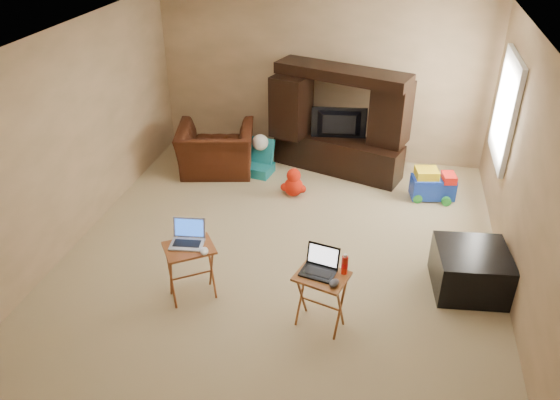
% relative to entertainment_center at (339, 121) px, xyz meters
% --- Properties ---
extents(floor, '(5.50, 5.50, 0.00)m').
position_rel_entertainment_center_xyz_m(floor, '(-0.36, -2.23, -0.80)').
color(floor, beige).
rests_on(floor, ground).
extents(ceiling, '(5.50, 5.50, 0.00)m').
position_rel_entertainment_center_xyz_m(ceiling, '(-0.36, -2.23, 1.70)').
color(ceiling, silver).
rests_on(ceiling, ground).
extents(wall_back, '(5.00, 0.00, 5.00)m').
position_rel_entertainment_center_xyz_m(wall_back, '(-0.36, 0.52, 0.45)').
color(wall_back, tan).
rests_on(wall_back, ground).
extents(wall_front, '(5.00, 0.00, 5.00)m').
position_rel_entertainment_center_xyz_m(wall_front, '(-0.36, -4.98, 0.45)').
color(wall_front, tan).
rests_on(wall_front, ground).
extents(wall_left, '(0.00, 5.50, 5.50)m').
position_rel_entertainment_center_xyz_m(wall_left, '(-2.86, -2.23, 0.45)').
color(wall_left, tan).
rests_on(wall_left, ground).
extents(wall_right, '(0.00, 5.50, 5.50)m').
position_rel_entertainment_center_xyz_m(wall_right, '(2.14, -2.23, 0.45)').
color(wall_right, tan).
rests_on(wall_right, ground).
extents(window_pane, '(0.00, 1.20, 1.20)m').
position_rel_entertainment_center_xyz_m(window_pane, '(2.12, -0.68, 0.60)').
color(window_pane, white).
rests_on(window_pane, ground).
extents(window_frame, '(0.06, 1.14, 1.34)m').
position_rel_entertainment_center_xyz_m(window_frame, '(2.10, -0.68, 0.60)').
color(window_frame, white).
rests_on(window_frame, ground).
extents(entertainment_center, '(2.00, 1.05, 1.59)m').
position_rel_entertainment_center_xyz_m(entertainment_center, '(0.00, 0.00, 0.00)').
color(entertainment_center, black).
rests_on(entertainment_center, floor).
extents(television, '(0.81, 0.21, 0.46)m').
position_rel_entertainment_center_xyz_m(television, '(0.00, -0.04, -0.03)').
color(television, black).
rests_on(television, entertainment_center).
extents(recliner, '(1.29, 1.18, 0.72)m').
position_rel_entertainment_center_xyz_m(recliner, '(-1.77, -0.44, -0.44)').
color(recliner, '#411A0E').
rests_on(recliner, floor).
extents(child_rocker, '(0.46, 0.51, 0.52)m').
position_rel_entertainment_center_xyz_m(child_rocker, '(-1.14, -0.38, -0.53)').
color(child_rocker, '#187884').
rests_on(child_rocker, floor).
extents(plush_toy, '(0.37, 0.31, 0.41)m').
position_rel_entertainment_center_xyz_m(plush_toy, '(-0.50, -0.91, -0.59)').
color(plush_toy, red).
rests_on(plush_toy, floor).
extents(push_toy, '(0.67, 0.54, 0.45)m').
position_rel_entertainment_center_xyz_m(push_toy, '(1.40, -0.57, -0.57)').
color(push_toy, blue).
rests_on(push_toy, floor).
extents(ottoman, '(0.83, 0.83, 0.48)m').
position_rel_entertainment_center_xyz_m(ottoman, '(1.74, -2.51, -0.56)').
color(ottoman, black).
rests_on(ottoman, floor).
extents(tray_table_left, '(0.62, 0.60, 0.63)m').
position_rel_entertainment_center_xyz_m(tray_table_left, '(-1.12, -3.27, -0.48)').
color(tray_table_left, brown).
rests_on(tray_table_left, floor).
extents(tray_table_right, '(0.56, 0.50, 0.62)m').
position_rel_entertainment_center_xyz_m(tray_table_right, '(0.26, -3.42, -0.49)').
color(tray_table_right, '#995925').
rests_on(tray_table_right, floor).
extents(laptop_left, '(0.36, 0.31, 0.24)m').
position_rel_entertainment_center_xyz_m(laptop_left, '(-1.15, -3.24, -0.04)').
color(laptop_left, '#ABABB0').
rests_on(laptop_left, tray_table_left).
extents(laptop_right, '(0.37, 0.33, 0.24)m').
position_rel_entertainment_center_xyz_m(laptop_right, '(0.22, -3.40, -0.06)').
color(laptop_right, black).
rests_on(laptop_right, tray_table_right).
extents(mouse_left, '(0.12, 0.15, 0.05)m').
position_rel_entertainment_center_xyz_m(mouse_left, '(-0.93, -3.34, -0.13)').
color(mouse_left, white).
rests_on(mouse_left, tray_table_left).
extents(mouse_right, '(0.12, 0.14, 0.05)m').
position_rel_entertainment_center_xyz_m(mouse_right, '(0.39, -3.54, -0.15)').
color(mouse_right, '#434348').
rests_on(mouse_right, tray_table_right).
extents(water_bottle, '(0.06, 0.06, 0.19)m').
position_rel_entertainment_center_xyz_m(water_bottle, '(0.46, -3.34, -0.08)').
color(water_bottle, red).
rests_on(water_bottle, tray_table_right).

